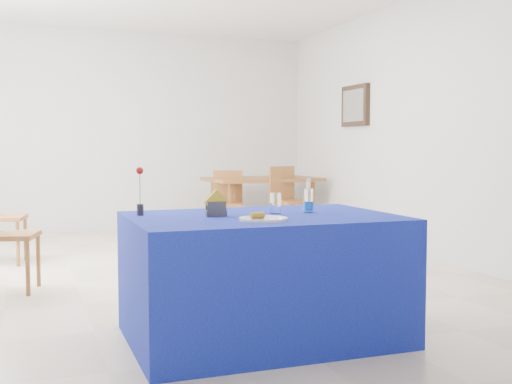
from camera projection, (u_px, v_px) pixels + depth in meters
floor at (200, 275)px, 5.91m from camera, size 7.00×7.00×0.00m
room_shell at (199, 83)px, 5.78m from camera, size 7.00×7.00×7.00m
picture_frame at (355, 106)px, 8.13m from camera, size 0.06×0.64×0.52m
picture_art at (354, 106)px, 8.12m from camera, size 0.02×0.52×0.40m
plate at (263, 219)px, 3.63m from camera, size 0.28×0.28×0.01m
drinking_glass at (276, 203)px, 4.00m from camera, size 0.07×0.07×0.13m
salt_shaker at (208, 208)px, 3.91m from camera, size 0.03×0.03×0.08m
pepper_shaker at (223, 207)px, 3.97m from camera, size 0.03×0.03×0.08m
blue_table at (262, 277)px, 3.92m from camera, size 1.60×1.10×0.76m
water_bottle at (308, 201)px, 4.07m from camera, size 0.06×0.06×0.21m
napkin_holder at (216, 208)px, 3.85m from camera, size 0.15×0.06×0.16m
rose_vase at (140, 193)px, 3.88m from camera, size 0.04×0.04×0.29m
oak_table at (262, 183)px, 8.88m from camera, size 1.53×1.02×0.76m
chair_bg_left at (227, 199)px, 8.39m from camera, size 0.50×0.50×0.87m
chair_bg_right at (287, 196)px, 8.44m from camera, size 0.52×0.52×0.92m
banana_pieces at (257, 215)px, 3.59m from camera, size 0.08×0.04×0.04m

